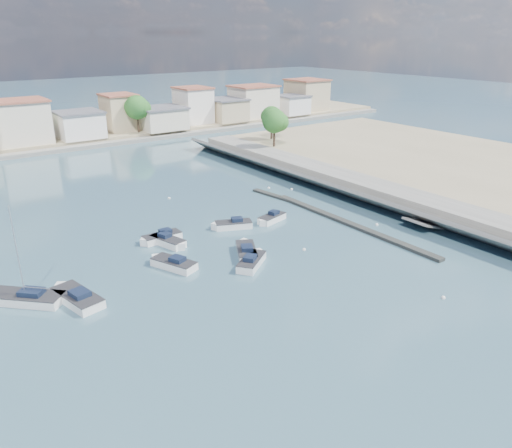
{
  "coord_description": "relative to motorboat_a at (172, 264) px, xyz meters",
  "views": [
    {
      "loc": [
        -35.23,
        -28.91,
        21.78
      ],
      "look_at": [
        -4.1,
        13.89,
        1.4
      ],
      "focal_mm": 35.0,
      "sensor_mm": 36.0,
      "label": 1
    }
  ],
  "objects": [
    {
      "name": "ground",
      "position": [
        15.7,
        27.91,
        -0.38
      ],
      "size": [
        400.0,
        400.0,
        0.0
      ],
      "primitive_type": "plane",
      "color": "#325364",
      "rests_on": "ground"
    },
    {
      "name": "motorboat_d",
      "position": [
        15.66,
        4.28,
        -0.0
      ],
      "size": [
        4.39,
        2.52,
        1.48
      ],
      "color": "white",
      "rests_on": "ground"
    },
    {
      "name": "sailboat",
      "position": [
        -13.6,
        1.42,
        0.03
      ],
      "size": [
        6.2,
        6.16,
        9.0
      ],
      "color": "white",
      "rests_on": "ground"
    },
    {
      "name": "seawall_walkway",
      "position": [
        34.2,
        0.91,
        0.52
      ],
      "size": [
        5.0,
        90.0,
        1.8
      ],
      "primitive_type": "cube",
      "color": "slate",
      "rests_on": "ground"
    },
    {
      "name": "shore_trees",
      "position": [
        24.04,
        56.02,
        5.84
      ],
      "size": [
        74.56,
        38.32,
        7.92
      ],
      "color": "#38281E",
      "rests_on": "ground"
    },
    {
      "name": "far_shore_quay",
      "position": [
        15.7,
        58.91,
        0.02
      ],
      "size": [
        160.0,
        2.5,
        0.8
      ],
      "primitive_type": "cube",
      "color": "slate",
      "rests_on": "ground"
    },
    {
      "name": "seawall_embankment",
      "position": [
        55.8,
        0.9,
        0.47
      ],
      "size": [
        49.65,
        90.0,
        2.9
      ],
      "color": "slate",
      "rests_on": "ground"
    },
    {
      "name": "motorboat_c",
      "position": [
        1.97,
        6.69,
        0.0
      ],
      "size": [
        4.79,
        1.68,
        1.48
      ],
      "color": "white",
      "rests_on": "ground"
    },
    {
      "name": "motorboat_e",
      "position": [
        -9.83,
        -1.09,
        -0.0
      ],
      "size": [
        3.31,
        6.28,
        1.48
      ],
      "color": "white",
      "rests_on": "ground"
    },
    {
      "name": "motorboat_a",
      "position": [
        0.0,
        0.0,
        0.0
      ],
      "size": [
        3.5,
        5.18,
        1.48
      ],
      "color": "white",
      "rests_on": "ground"
    },
    {
      "name": "mooring_buoys",
      "position": [
        19.18,
        3.37,
        -0.33
      ],
      "size": [
        17.06,
        39.9,
        0.4
      ],
      "color": "white",
      "rests_on": "ground"
    },
    {
      "name": "motorboat_f",
      "position": [
        10.59,
        5.36,
        -0.0
      ],
      "size": [
        4.78,
        3.32,
        1.48
      ],
      "color": "white",
      "rests_on": "ground"
    },
    {
      "name": "motorboat_g",
      "position": [
        2.25,
        5.08,
        0.0
      ],
      "size": [
        2.76,
        4.84,
        1.48
      ],
      "color": "white",
      "rests_on": "ground"
    },
    {
      "name": "far_shore_land",
      "position": [
        15.7,
        79.91,
        0.32
      ],
      "size": [
        160.0,
        40.0,
        1.4
      ],
      "primitive_type": "cube",
      "color": "gray",
      "rests_on": "ground"
    },
    {
      "name": "motorboat_b",
      "position": [
        7.7,
        -1.82,
        -0.0
      ],
      "size": [
        3.9,
        5.03,
        1.48
      ],
      "color": "white",
      "rests_on": "ground"
    },
    {
      "name": "motorboat_h",
      "position": [
        6.75,
        -4.23,
        -0.0
      ],
      "size": [
        4.6,
        4.0,
        1.48
      ],
      "color": "white",
      "rests_on": "ground"
    },
    {
      "name": "breakwater",
      "position": [
        22.6,
        0.6,
        -0.21
      ],
      "size": [
        2.0,
        31.02,
        0.35
      ],
      "color": "black",
      "rests_on": "ground"
    },
    {
      "name": "far_town",
      "position": [
        26.41,
        64.83,
        4.56
      ],
      "size": [
        113.01,
        12.8,
        8.35
      ],
      "color": "beige",
      "rests_on": "far_shore_land"
    }
  ]
}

